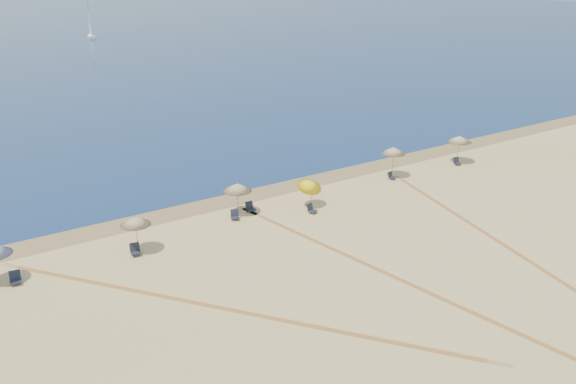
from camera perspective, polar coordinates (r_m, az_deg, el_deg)
name	(u,v)px	position (r m, az deg, el deg)	size (l,w,h in m)	color
ground	(518,343)	(31.19, 21.32, -13.44)	(160.00, 160.00, 0.00)	tan
wet_sand	(260,192)	(46.98, -2.69, 0.00)	(500.00, 500.00, 0.00)	olive
umbrella_1	(135,221)	(37.82, -14.51, -2.70)	(1.90, 1.90, 2.44)	gray
umbrella_2	(237,187)	(42.42, -4.91, 0.47)	(2.11, 2.11, 2.36)	gray
umbrella_3	(310,184)	(43.60, 2.12, 0.77)	(1.86, 1.93, 2.36)	gray
umbrella_4	(394,150)	(50.50, 10.14, 3.97)	(2.05, 2.06, 2.64)	gray
umbrella_5	(459,139)	(55.65, 16.20, 4.93)	(2.21, 2.21, 2.52)	gray
chair_1	(15,278)	(37.17, -24.82, -7.56)	(0.72, 0.81, 0.73)	black
chair_2	(135,250)	(38.14, -14.52, -5.43)	(0.72, 0.81, 0.74)	black
chair_3	(235,215)	(42.06, -5.16, -2.24)	(0.79, 0.84, 0.69)	black
chair_4	(250,207)	(43.29, -3.67, -1.48)	(0.63, 0.73, 0.72)	black
chair_5	(311,209)	(42.99, 2.26, -1.64)	(0.71, 0.78, 0.68)	black
chair_6	(391,176)	(50.41, 9.93, 1.53)	(0.63, 0.69, 0.62)	black
chair_7	(457,162)	(55.38, 15.98, 2.84)	(0.65, 0.74, 0.68)	black
sailboat_0	(90,27)	(155.69, -18.54, 14.85)	(2.48, 5.80, 8.39)	white
tire_tracks	(381,275)	(35.26, 8.97, -7.87)	(55.64, 41.37, 0.00)	tan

